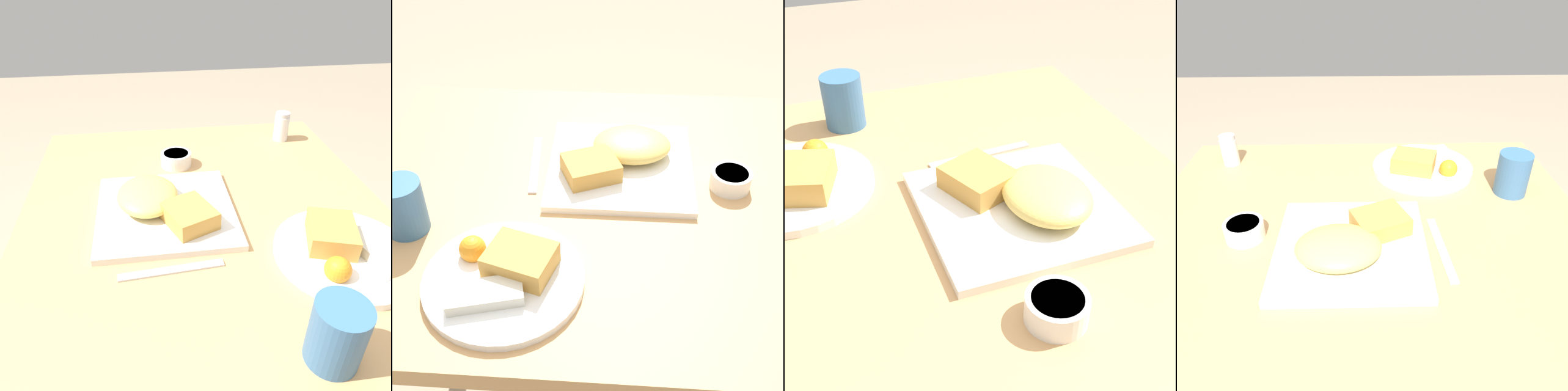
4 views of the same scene
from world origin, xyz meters
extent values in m
cube|color=tan|center=(0.00, 0.00, 0.76)|extent=(0.93, 0.77, 0.04)
cylinder|color=#9F7649|center=(0.41, -0.33, 0.37)|extent=(0.05, 0.05, 0.74)
cube|color=white|center=(-0.03, -0.08, 0.78)|extent=(0.28, 0.28, 0.01)
ellipsoid|color=#EAC660|center=(-0.05, -0.12, 0.81)|extent=(0.15, 0.13, 0.04)
cube|color=gold|center=(0.03, -0.04, 0.81)|extent=(0.12, 0.12, 0.04)
cylinder|color=white|center=(0.15, 0.22, 0.78)|extent=(0.25, 0.25, 0.01)
cube|color=gold|center=(0.12, 0.20, 0.81)|extent=(0.12, 0.11, 0.04)
sphere|color=orange|center=(0.21, 0.18, 0.80)|extent=(0.04, 0.04, 0.04)
cylinder|color=white|center=(-0.23, -0.04, 0.79)|extent=(0.08, 0.08, 0.03)
cylinder|color=#D1B775|center=(-0.23, -0.04, 0.81)|extent=(0.06, 0.06, 0.00)
cube|color=silver|center=(0.14, -0.09, 0.78)|extent=(0.03, 0.18, 0.00)
cylinder|color=#386693|center=(0.34, 0.11, 0.83)|extent=(0.07, 0.07, 0.10)
camera|label=1|loc=(0.62, -0.11, 1.24)|focal=35.00mm
camera|label=2|loc=(-0.02, 0.78, 1.43)|focal=50.00mm
camera|label=3|loc=(-0.61, 0.19, 1.26)|focal=50.00mm
camera|label=4|loc=(0.00, -0.63, 1.25)|focal=35.00mm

